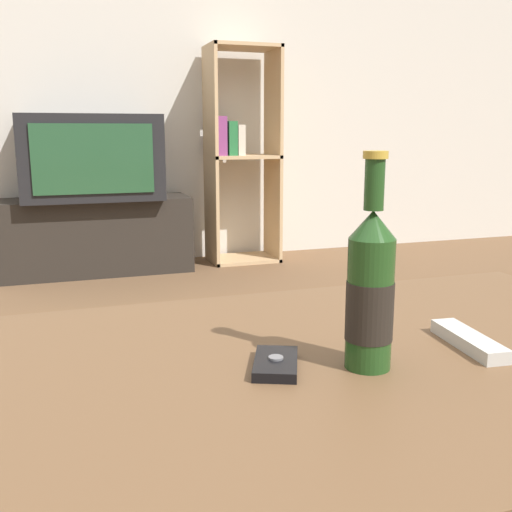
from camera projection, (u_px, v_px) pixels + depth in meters
back_wall at (104, 44)px, 3.48m from camera, size 8.00×0.05×2.60m
coffee_table at (308, 405)px, 0.85m from camera, size 1.27×0.73×0.49m
tv_stand at (95, 236)px, 3.43m from camera, size 1.08×0.36×0.43m
television at (91, 157)px, 3.33m from camera, size 0.75×0.52×0.46m
bookshelf at (239, 152)px, 3.64m from camera, size 0.42×0.30×1.30m
beer_bottle at (370, 291)px, 0.80m from camera, size 0.06×0.06×0.29m
cell_phone at (276, 364)px, 0.81m from camera, size 0.09×0.12×0.02m
remote_control at (469, 341)px, 0.89m from camera, size 0.06×0.16×0.02m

